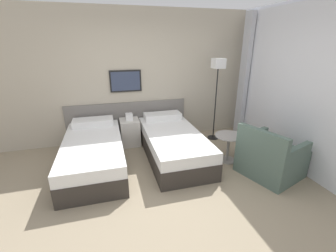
{
  "coord_description": "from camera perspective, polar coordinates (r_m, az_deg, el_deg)",
  "views": [
    {
      "loc": [
        -0.68,
        -2.62,
        2.05
      ],
      "look_at": [
        0.32,
        0.99,
        0.65
      ],
      "focal_mm": 24.0,
      "sensor_mm": 36.0,
      "label": 1
    }
  ],
  "objects": [
    {
      "name": "ground_plane",
      "position": [
        3.39,
        -0.81,
        -16.63
      ],
      "size": [
        16.0,
        16.0,
        0.0
      ],
      "primitive_type": "plane",
      "color": "gray"
    },
    {
      "name": "wall_headboard",
      "position": [
        4.85,
        -7.62,
        11.5
      ],
      "size": [
        10.0,
        0.1,
        2.7
      ],
      "color": "#B7AD99",
      "rests_on": "ground_plane"
    },
    {
      "name": "wall_window",
      "position": [
        4.03,
        34.56,
        6.78
      ],
      "size": [
        0.21,
        4.6,
        2.7
      ],
      "color": "white",
      "rests_on": "ground_plane"
    },
    {
      "name": "bed_near_door",
      "position": [
        4.11,
        -18.34,
        -6.46
      ],
      "size": [
        0.97,
        2.03,
        0.63
      ],
      "color": "#332D28",
      "rests_on": "ground_plane"
    },
    {
      "name": "bed_near_window",
      "position": [
        4.24,
        1.16,
        -4.44
      ],
      "size": [
        0.97,
        2.03,
        0.63
      ],
      "color": "#332D28",
      "rests_on": "ground_plane"
    },
    {
      "name": "nightstand",
      "position": [
        4.78,
        -9.61,
        -1.46
      ],
      "size": [
        0.39,
        0.43,
        0.68
      ],
      "color": "beige",
      "rests_on": "ground_plane"
    },
    {
      "name": "floor_lamp",
      "position": [
        4.85,
        12.52,
        12.9
      ],
      "size": [
        0.24,
        0.24,
        1.75
      ],
      "color": "black",
      "rests_on": "ground_plane"
    },
    {
      "name": "side_table",
      "position": [
        4.18,
        15.11,
        -4.09
      ],
      "size": [
        0.5,
        0.5,
        0.5
      ],
      "color": "gray",
      "rests_on": "ground_plane"
    },
    {
      "name": "armchair",
      "position": [
        4.01,
        24.47,
        -7.55
      ],
      "size": [
        1.02,
        1.04,
        0.85
      ],
      "rotation": [
        0.0,
        0.0,
        1.9
      ],
      "color": "#4C6056",
      "rests_on": "ground_plane"
    }
  ]
}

